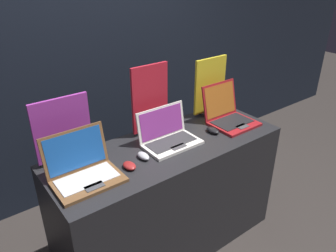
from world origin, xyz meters
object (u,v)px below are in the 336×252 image
object	(u,v)px
mouse_middle	(143,156)
promo_stand_back	(210,88)
laptop_front	(83,169)
promo_stand_front	(63,131)
laptop_middle	(168,135)
mouse_back	(213,130)
promo_stand_middle	(150,101)
mouse_front	(129,166)
laptop_back	(228,114)

from	to	relation	value
mouse_middle	promo_stand_back	distance (m)	0.89
laptop_front	promo_stand_front	xyz separation A→B (m)	(-0.00, 0.26, 0.14)
laptop_middle	mouse_back	size ratio (longest dim) A/B	3.34
laptop_middle	promo_stand_middle	xyz separation A→B (m)	(0.00, 0.21, 0.19)
promo_stand_front	mouse_back	xyz separation A→B (m)	(1.00, -0.30, -0.18)
mouse_front	laptop_back	distance (m)	0.96
mouse_middle	laptop_back	size ratio (longest dim) A/B	0.31
promo_stand_middle	mouse_back	distance (m)	0.51
promo_stand_front	laptop_back	xyz separation A→B (m)	(1.22, -0.24, -0.13)
laptop_middle	laptop_back	size ratio (longest dim) A/B	1.12
mouse_front	promo_stand_front	size ratio (longest dim) A/B	0.24
laptop_back	mouse_back	world-z (taller)	laptop_back
promo_stand_back	promo_stand_front	bearing A→B (deg)	178.91
mouse_front	promo_stand_front	distance (m)	0.46
laptop_front	mouse_back	bearing A→B (deg)	-2.30
mouse_front	mouse_back	distance (m)	0.74
promo_stand_front	promo_stand_back	size ratio (longest dim) A/B	0.90
laptop_front	mouse_front	world-z (taller)	laptop_front
promo_stand_middle	laptop_back	xyz separation A→B (m)	(0.57, -0.24, -0.18)
laptop_middle	mouse_back	distance (m)	0.37
promo_stand_front	laptop_middle	bearing A→B (deg)	-19.02
laptop_middle	promo_stand_back	bearing A→B (deg)	19.11
mouse_front	laptop_middle	xyz separation A→B (m)	(0.38, 0.11, 0.04)
mouse_front	promo_stand_back	size ratio (longest dim) A/B	0.22
laptop_front	mouse_front	bearing A→B (deg)	-14.53
mouse_middle	mouse_back	bearing A→B (deg)	-1.11
mouse_middle	mouse_back	distance (m)	0.61
promo_stand_middle	laptop_back	world-z (taller)	promo_stand_middle
promo_stand_front	laptop_back	size ratio (longest dim) A/B	1.21
mouse_middle	promo_stand_middle	distance (m)	0.44
laptop_front	promo_stand_middle	world-z (taller)	promo_stand_middle
mouse_front	mouse_middle	size ratio (longest dim) A/B	0.96
promo_stand_middle	mouse_back	bearing A→B (deg)	-39.34
laptop_front	promo_stand_middle	distance (m)	0.72
laptop_front	promo_stand_middle	bearing A→B (deg)	21.31
mouse_front	mouse_middle	world-z (taller)	mouse_middle
laptop_middle	mouse_middle	world-z (taller)	laptop_middle
mouse_front	laptop_middle	world-z (taller)	laptop_middle
laptop_middle	laptop_back	world-z (taller)	laptop_back
promo_stand_back	laptop_front	bearing A→B (deg)	-168.99
promo_stand_back	laptop_middle	bearing A→B (deg)	-160.89
mouse_front	promo_stand_middle	size ratio (longest dim) A/B	0.20
mouse_front	promo_stand_middle	bearing A→B (deg)	40.19
promo_stand_back	promo_stand_middle	bearing A→B (deg)	178.57
promo_stand_middle	promo_stand_back	world-z (taller)	promo_stand_middle
mouse_middle	promo_stand_front	bearing A→B (deg)	143.78
laptop_front	mouse_front	distance (m)	0.28
mouse_front	promo_stand_middle	xyz separation A→B (m)	(0.38, 0.32, 0.23)
laptop_back	mouse_back	bearing A→B (deg)	-165.48
promo_stand_front	promo_stand_middle	bearing A→B (deg)	-0.79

